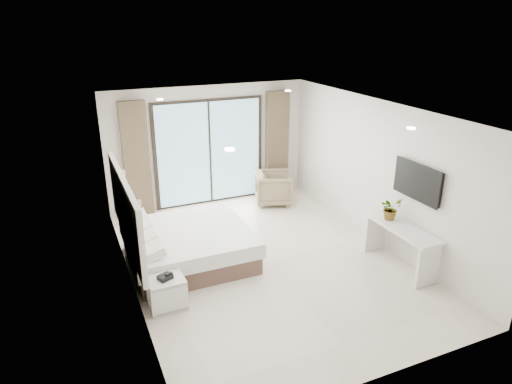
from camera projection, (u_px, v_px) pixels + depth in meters
ground at (266, 261)px, 8.14m from camera, size 6.20×6.20×0.00m
room_shell at (238, 166)px, 8.17m from camera, size 4.62×6.22×2.72m
bed at (188, 245)px, 8.05m from camera, size 2.10×2.00×0.72m
nightstand at (167, 293)px, 6.78m from camera, size 0.54×0.45×0.48m
phone at (165, 277)px, 6.67m from camera, size 0.24×0.22×0.07m
console_desk at (401, 238)px, 7.77m from camera, size 0.47×1.49×0.77m
plant at (390, 211)px, 7.93m from camera, size 0.37×0.41×0.31m
armchair at (274, 187)px, 10.53m from camera, size 0.96×0.99×0.82m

